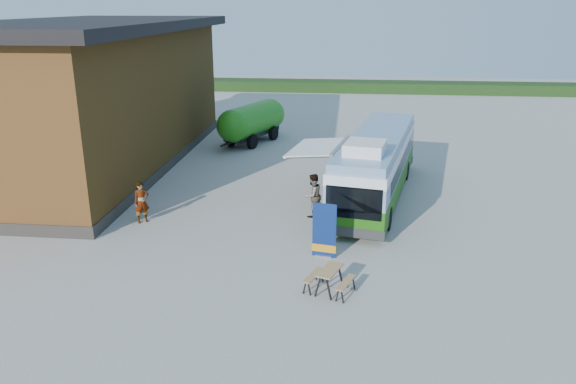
# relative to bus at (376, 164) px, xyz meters

# --- Properties ---
(ground) EXTENTS (100.00, 100.00, 0.00)m
(ground) POSITION_rel_bus_xyz_m (-4.05, -5.82, -1.60)
(ground) COLOR #BCB7AD
(ground) RESTS_ON ground
(barn) EXTENTS (9.60, 21.20, 7.50)m
(barn) POSITION_rel_bus_xyz_m (-14.55, 4.18, 1.99)
(barn) COLOR brown
(barn) RESTS_ON ground
(hedge) EXTENTS (40.00, 3.00, 1.00)m
(hedge) POSITION_rel_bus_xyz_m (3.95, 32.18, -1.10)
(hedge) COLOR #264419
(hedge) RESTS_ON ground
(bus) EXTENTS (4.34, 11.13, 3.35)m
(bus) POSITION_rel_bus_xyz_m (0.00, 0.00, 0.00)
(bus) COLOR #2F7012
(bus) RESTS_ON ground
(awning) EXTENTS (2.81, 3.87, 0.48)m
(awning) POSITION_rel_bus_xyz_m (-2.45, 0.00, 0.85)
(awning) COLOR white
(awning) RESTS_ON ground
(banner) EXTENTS (0.84, 0.29, 1.95)m
(banner) POSITION_rel_bus_xyz_m (-1.99, -6.41, -0.80)
(banner) COLOR navy
(banner) RESTS_ON ground
(picnic_table) EXTENTS (1.61, 1.52, 0.74)m
(picnic_table) POSITION_rel_bus_xyz_m (-1.72, -8.86, -1.05)
(picnic_table) COLOR #A78A4F
(picnic_table) RESTS_ON ground
(person_a) EXTENTS (0.73, 0.70, 1.68)m
(person_a) POSITION_rel_bus_xyz_m (-9.32, -3.94, -0.76)
(person_a) COLOR #999999
(person_a) RESTS_ON ground
(person_b) EXTENTS (1.09, 1.11, 1.80)m
(person_b) POSITION_rel_bus_xyz_m (-2.64, -2.58, -0.70)
(person_b) COLOR #999999
(person_b) RESTS_ON ground
(slurry_tanker) EXTENTS (3.55, 6.27, 2.45)m
(slurry_tanker) POSITION_rel_bus_xyz_m (-7.19, 9.82, -0.19)
(slurry_tanker) COLOR #288A19
(slurry_tanker) RESTS_ON ground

